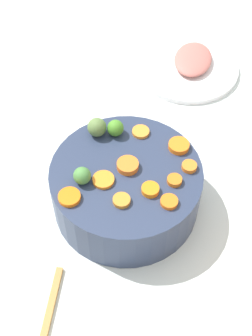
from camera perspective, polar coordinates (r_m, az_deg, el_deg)
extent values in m
cube|color=silver|center=(0.91, 3.14, -3.86)|extent=(2.40, 2.40, 0.02)
cylinder|color=#2B3650|center=(0.85, 0.00, -2.49)|extent=(0.27, 0.27, 0.10)
cylinder|color=orange|center=(0.87, 1.80, 4.43)|extent=(0.03, 0.03, 0.01)
cylinder|color=orange|center=(0.77, 5.27, -4.10)|extent=(0.03, 0.03, 0.01)
cylinder|color=orange|center=(0.78, -6.90, -3.53)|extent=(0.05, 0.05, 0.01)
cylinder|color=orange|center=(0.85, 6.27, 2.86)|extent=(0.05, 0.05, 0.01)
cylinder|color=orange|center=(0.81, 0.21, 0.32)|extent=(0.04, 0.04, 0.01)
cylinder|color=orange|center=(0.78, 2.98, -2.63)|extent=(0.04, 0.04, 0.01)
cylinder|color=orange|center=(0.82, 7.70, 0.19)|extent=(0.03, 0.03, 0.01)
cylinder|color=orange|center=(0.80, 6.09, -1.37)|extent=(0.04, 0.04, 0.01)
cylinder|color=orange|center=(0.77, -0.55, -3.96)|extent=(0.03, 0.03, 0.01)
cylinder|color=orange|center=(0.80, -2.77, -1.44)|extent=(0.05, 0.05, 0.01)
sphere|color=#5C783E|center=(0.86, -3.55, 4.97)|extent=(0.03, 0.03, 0.03)
sphere|color=#478626|center=(0.86, -1.29, 4.88)|extent=(0.03, 0.03, 0.03)
sphere|color=#49813D|center=(0.79, -5.36, -0.94)|extent=(0.03, 0.03, 0.03)
cube|color=#B78343|center=(0.79, -9.96, -19.43)|extent=(0.16, 0.18, 0.01)
cylinder|color=white|center=(1.16, 7.40, 12.01)|extent=(0.25, 0.25, 0.01)
ellipsoid|color=#BF675E|center=(1.16, 8.16, 12.98)|extent=(0.15, 0.16, 0.02)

